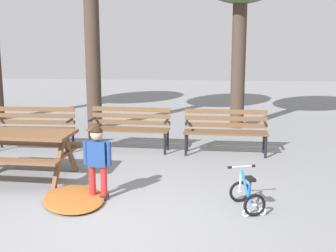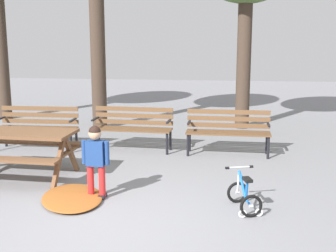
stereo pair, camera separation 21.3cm
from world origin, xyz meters
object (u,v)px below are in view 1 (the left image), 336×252
object	(u,v)px
park_bench_left	(130,125)
child_standing	(97,157)
picnic_table	(17,143)
park_bench_far_left	(34,125)
park_bench_right	(226,128)
kids_bicycle	(247,195)

from	to	relation	value
park_bench_left	child_standing	bearing A→B (deg)	-89.13
picnic_table	park_bench_far_left	xyz separation A→B (m)	(-0.44, 1.82, -0.08)
park_bench_right	kids_bicycle	size ratio (longest dim) A/B	2.57
park_bench_right	kids_bicycle	distance (m)	2.87
picnic_table	park_bench_right	xyz separation A→B (m)	(3.36, 1.87, -0.08)
park_bench_right	child_standing	bearing A→B (deg)	-124.86
picnic_table	park_bench_far_left	world-z (taller)	park_bench_far_left
child_standing	kids_bicycle	xyz separation A→B (m)	(2.06, -0.19, -0.42)
park_bench_left	park_bench_right	distance (m)	1.90
park_bench_left	park_bench_right	bearing A→B (deg)	-3.19
park_bench_far_left	park_bench_left	xyz separation A→B (m)	(1.91, 0.16, 0.00)
park_bench_far_left	kids_bicycle	world-z (taller)	park_bench_far_left
picnic_table	child_standing	world-z (taller)	child_standing
picnic_table	park_bench_left	distance (m)	2.46
park_bench_far_left	kids_bicycle	xyz separation A→B (m)	(4.01, -2.80, -0.31)
park_bench_far_left	child_standing	distance (m)	3.26
picnic_table	kids_bicycle	size ratio (longest dim) A/B	2.98
park_bench_far_left	child_standing	world-z (taller)	child_standing
picnic_table	kids_bicycle	xyz separation A→B (m)	(3.56, -0.98, -0.39)
picnic_table	park_bench_far_left	bearing A→B (deg)	103.72
park_bench_right	child_standing	xyz separation A→B (m)	(-1.85, -2.66, 0.11)
picnic_table	child_standing	size ratio (longest dim) A/B	1.78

